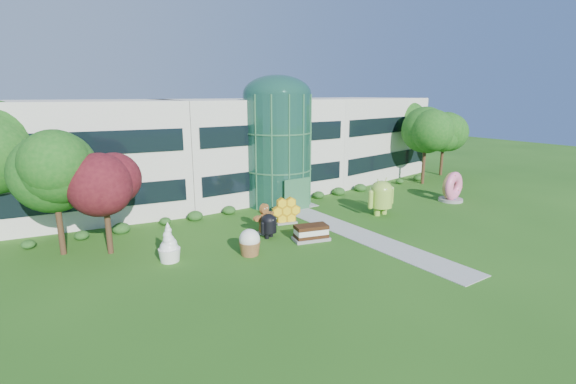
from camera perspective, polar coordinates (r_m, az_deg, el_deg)
ground at (r=29.62m, az=11.34°, el=-6.39°), size 140.00×140.00×0.00m
building at (r=42.76m, az=-5.83°, el=6.27°), size 46.00×15.00×9.30m
atrium at (r=37.59m, az=-1.46°, el=5.75°), size 6.00×6.00×9.80m
walkway at (r=30.96m, az=8.70°, el=-5.37°), size 2.40×20.00×0.04m
tree_red at (r=28.11m, az=-23.61°, el=-1.95°), size 4.00×4.00×6.00m
trees_backdrop at (r=38.53m, az=-2.26°, el=4.88°), size 52.00×8.00×8.40m
android_green at (r=35.26m, az=12.63°, el=-0.38°), size 3.05×2.08×3.40m
android_black at (r=29.14m, az=-2.65°, el=-4.37°), size 2.11×1.81×2.02m
donut at (r=41.71m, az=21.48°, el=0.73°), size 2.89×1.68×2.85m
gingerbread at (r=30.13m, az=-3.26°, el=-3.59°), size 2.57×1.71×2.21m
ice_cream_sandwich at (r=28.79m, az=3.19°, el=-5.57°), size 2.70×1.82×1.10m
honeycomb at (r=32.29m, az=-0.25°, el=-2.71°), size 2.53×1.40×1.88m
froyo at (r=26.07m, az=-15.99°, el=-6.61°), size 1.77×1.77×2.41m
cupcake at (r=26.27m, az=-5.27°, el=-6.82°), size 1.55×1.55×1.68m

